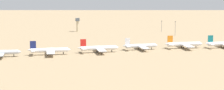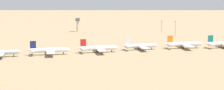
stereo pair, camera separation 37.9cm
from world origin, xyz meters
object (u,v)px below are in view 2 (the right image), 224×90
Objects in this scene: parked_jet_navy_3 at (49,50)px; parked_jet_red_4 at (98,48)px; parked_jet_orange_6 at (184,44)px; parked_jet_white_5 at (140,46)px; control_tower at (78,23)px; parked_jet_teal_7 at (224,44)px; light_pole_mid at (175,28)px; light_pole_west at (162,26)px.

parked_jet_red_4 is at bearing 5.74° from parked_jet_navy_3.
parked_jet_orange_6 is at bearing 4.11° from parked_jet_red_4.
parked_jet_white_5 is at bearing 8.57° from parked_jet_navy_3.
parked_jet_red_4 is at bearing -172.18° from parked_jet_white_5.
parked_jet_orange_6 is at bearing -64.91° from control_tower.
light_pole_mid is at bearing 99.71° from parked_jet_teal_7.
parked_jet_teal_7 is 2.11× the size of control_tower.
parked_jet_navy_3 is at bearing -148.96° from light_pole_mid.
parked_jet_white_5 is at bearing 178.94° from parked_jet_teal_7.
parked_jet_navy_3 is at bearing -175.17° from parked_jet_white_5.
parked_jet_navy_3 is at bearing -106.88° from control_tower.
parked_jet_navy_3 is 44.42m from parked_jet_red_4.
parked_jet_red_4 is 2.10× the size of control_tower.
parked_jet_orange_6 is 97.76m from light_pole_mid.
parked_jet_orange_6 is at bearing -2.19° from parked_jet_white_5.
light_pole_west is (29.34, 133.29, 4.52)m from parked_jet_orange_6.
parked_jet_navy_3 is at bearing -139.14° from light_pole_west.
parked_jet_red_4 is at bearing -140.60° from light_pole_mid.
parked_jet_orange_6 is (129.80, 4.38, 0.08)m from parked_jet_navy_3.
parked_jet_white_5 is 43.68m from parked_jet_orange_6.
parked_jet_teal_7 is at bearing -56.00° from control_tower.
light_pole_mid reaches higher than parked_jet_orange_6.
light_pole_mid is at bearing 50.95° from parked_jet_white_5.
light_pole_mid is (116.54, 95.73, 5.94)m from parked_jet_red_4.
light_pole_mid is at bearing -34.15° from control_tower.
parked_jet_navy_3 is at bearing -175.70° from parked_jet_teal_7.
parked_jet_navy_3 reaches higher than parked_jet_white_5.
control_tower is (-116.99, 173.43, 6.87)m from parked_jet_teal_7.
control_tower reaches higher than light_pole_mid.
parked_jet_navy_3 is 0.99× the size of parked_jet_red_4.
light_pole_west is (107.28, -33.19, -2.30)m from control_tower.
control_tower is 112.32m from light_pole_west.
parked_jet_white_5 is 1.93× the size of control_tower.
light_pole_mid is (109.09, -74.01, -0.94)m from control_tower.
light_pole_west reaches higher than parked_jet_teal_7.
parked_jet_teal_7 reaches higher than parked_jet_red_4.
parked_jet_white_5 is 2.34× the size of light_pole_west.
light_pole_west is (159.14, 137.67, 4.61)m from parked_jet_navy_3.
control_tower is at bearing 145.85° from light_pole_mid.
light_pole_mid is (31.15, 92.47, 5.89)m from parked_jet_orange_6.
parked_jet_orange_6 is (85.40, 3.25, 0.05)m from parked_jet_red_4.
parked_jet_navy_3 is 0.99× the size of parked_jet_teal_7.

